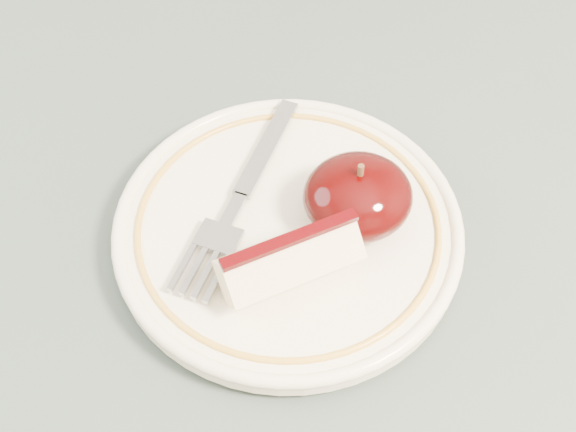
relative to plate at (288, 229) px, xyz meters
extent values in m
cylinder|color=brown|center=(0.35, 0.30, -0.41)|extent=(0.05, 0.05, 0.71)
cube|color=#3D4B45|center=(-0.05, -0.10, -0.03)|extent=(0.90, 0.90, 0.04)
cylinder|color=beige|center=(0.00, 0.00, -0.01)|extent=(0.12, 0.12, 0.01)
cylinder|color=beige|center=(0.00, 0.00, 0.00)|extent=(0.22, 0.22, 0.01)
torus|color=beige|center=(0.00, 0.00, 0.00)|extent=(0.23, 0.23, 0.01)
torus|color=gold|center=(0.00, 0.00, 0.00)|extent=(0.20, 0.20, 0.00)
ellipsoid|color=black|center=(0.04, 0.00, 0.03)|extent=(0.07, 0.07, 0.04)
cylinder|color=#472D19|center=(0.04, 0.00, 0.05)|extent=(0.00, 0.00, 0.01)
cube|color=#FAEAB8|center=(-0.01, -0.04, 0.02)|extent=(0.09, 0.05, 0.04)
cube|color=#330103|center=(-0.01, -0.04, 0.04)|extent=(0.08, 0.03, 0.00)
cube|color=#95989D|center=(0.00, 0.06, 0.01)|extent=(0.06, 0.08, 0.00)
cube|color=#95989D|center=(-0.03, 0.02, 0.01)|extent=(0.02, 0.03, 0.00)
cube|color=#95989D|center=(-0.05, 0.00, 0.01)|extent=(0.03, 0.03, 0.00)
cube|color=#95989D|center=(-0.05, -0.03, 0.01)|extent=(0.02, 0.03, 0.00)
cube|color=#95989D|center=(-0.06, -0.03, 0.01)|extent=(0.02, 0.03, 0.00)
cube|color=#95989D|center=(-0.06, -0.02, 0.01)|extent=(0.02, 0.03, 0.00)
cube|color=#95989D|center=(-0.07, -0.02, 0.01)|extent=(0.02, 0.03, 0.00)
camera|label=1|loc=(-0.06, -0.29, 0.42)|focal=50.00mm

